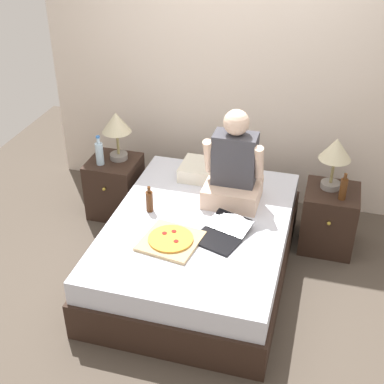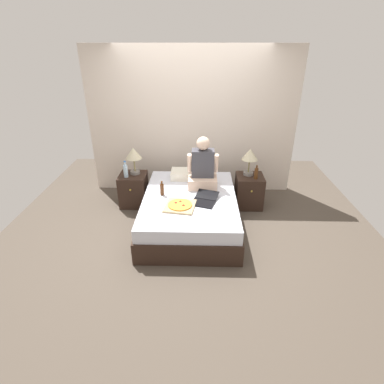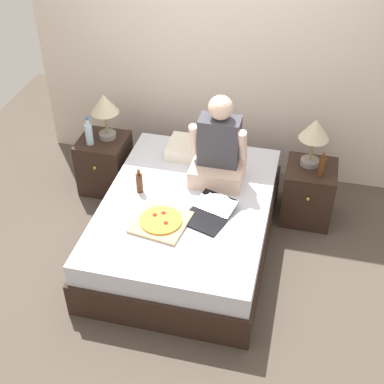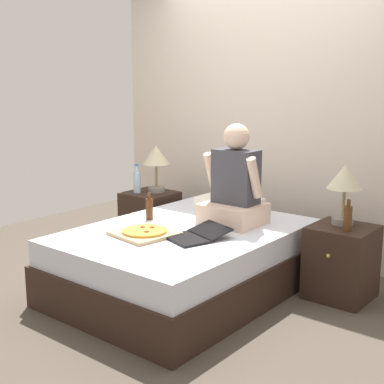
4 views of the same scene
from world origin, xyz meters
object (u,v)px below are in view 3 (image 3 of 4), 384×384
at_px(bed, 186,224).
at_px(lamp_on_right_nightstand, 315,132).
at_px(nightstand_right, 308,193).
at_px(nightstand_left, 105,163).
at_px(water_bottle, 89,133).
at_px(beer_bottle_on_bed, 139,183).
at_px(person_seated, 219,150).
at_px(pizza_box, 161,222).
at_px(beer_bottle, 322,167).
at_px(laptop, 207,215).
at_px(lamp_on_left_nightstand, 104,107).

height_order(bed, lamp_on_right_nightstand, lamp_on_right_nightstand).
bearing_deg(nightstand_right, nightstand_left, 180.00).
distance_m(nightstand_left, water_bottle, 0.40).
xyz_separation_m(nightstand_left, beer_bottle_on_bed, (0.57, -0.60, 0.31)).
height_order(water_bottle, person_seated, person_seated).
bearing_deg(pizza_box, beer_bottle, 36.10).
distance_m(bed, water_bottle, 1.26).
relative_size(beer_bottle, beer_bottle_on_bed, 1.05).
bearing_deg(pizza_box, nightstand_left, 131.73).
xyz_separation_m(person_seated, laptop, (0.02, -0.53, -0.27)).
bearing_deg(beer_bottle_on_bed, lamp_on_left_nightstand, 128.85).
distance_m(nightstand_left, lamp_on_left_nightstand, 0.60).
bearing_deg(nightstand_left, pizza_box, -48.27).
distance_m(water_bottle, laptop, 1.45).
xyz_separation_m(bed, pizza_box, (-0.12, -0.31, 0.27)).
bearing_deg(beer_bottle, pizza_box, -143.90).
bearing_deg(lamp_on_left_nightstand, pizza_box, -51.08).
height_order(bed, nightstand_left, nightstand_left).
height_order(lamp_on_left_nightstand, beer_bottle, lamp_on_left_nightstand).
height_order(bed, laptop, laptop).
distance_m(person_seated, beer_bottle_on_bed, 0.71).
distance_m(water_bottle, person_seated, 1.26).
distance_m(lamp_on_right_nightstand, laptop, 1.18).
bearing_deg(laptop, bed, 142.96).
bearing_deg(person_seated, beer_bottle, 10.89).
bearing_deg(lamp_on_left_nightstand, lamp_on_right_nightstand, 0.00).
bearing_deg(bed, water_bottle, 152.53).
relative_size(person_seated, laptop, 1.58).
distance_m(beer_bottle, laptop, 1.09).
height_order(laptop, pizza_box, laptop).
bearing_deg(bed, beer_bottle, 27.26).
bearing_deg(pizza_box, lamp_on_right_nightstand, 43.17).
bearing_deg(lamp_on_right_nightstand, nightstand_left, -178.50).
bearing_deg(pizza_box, lamp_on_left_nightstand, 128.92).
bearing_deg(water_bottle, person_seated, -8.02).
distance_m(water_bottle, beer_bottle, 2.10).
bearing_deg(beer_bottle_on_bed, pizza_box, -50.96).
distance_m(lamp_on_right_nightstand, beer_bottle_on_bed, 1.53).
height_order(nightstand_right, person_seated, person_seated).
bearing_deg(lamp_on_left_nightstand, beer_bottle_on_bed, -51.15).
bearing_deg(beer_bottle, beer_bottle_on_bed, -160.92).
xyz_separation_m(water_bottle, pizza_box, (0.93, -0.86, -0.15)).
bearing_deg(nightstand_right, laptop, -133.80).
relative_size(bed, nightstand_right, 3.47).
relative_size(lamp_on_left_nightstand, water_bottle, 1.63).
relative_size(bed, water_bottle, 6.89).
bearing_deg(beer_bottle, person_seated, -169.11).
distance_m(nightstand_left, pizza_box, 1.30).
distance_m(nightstand_right, pizza_box, 1.47).
height_order(lamp_on_left_nightstand, beer_bottle_on_bed, lamp_on_left_nightstand).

